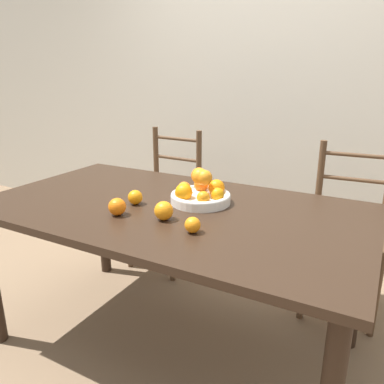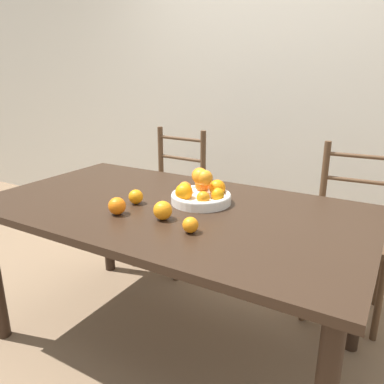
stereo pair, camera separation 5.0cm
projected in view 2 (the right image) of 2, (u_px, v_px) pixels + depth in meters
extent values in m
plane|color=#7F664C|center=(173.00, 341.00, 2.02)|extent=(12.00, 12.00, 0.00)
cube|color=beige|center=(278.00, 85.00, 2.87)|extent=(8.00, 0.06, 2.60)
cube|color=black|center=(171.00, 209.00, 1.79)|extent=(1.83, 1.02, 0.03)
cylinder|color=black|center=(107.00, 222.00, 2.66)|extent=(0.07, 0.07, 0.74)
cylinder|color=black|center=(360.00, 286.00, 1.86)|extent=(0.07, 0.07, 0.74)
cylinder|color=white|center=(201.00, 199.00, 1.81)|extent=(0.29, 0.29, 0.04)
torus|color=white|center=(201.00, 195.00, 1.81)|extent=(0.29, 0.29, 0.02)
sphere|color=orange|center=(217.00, 195.00, 1.75)|extent=(0.06, 0.06, 0.06)
sphere|color=orange|center=(217.00, 188.00, 1.84)|extent=(0.08, 0.08, 0.08)
sphere|color=orange|center=(202.00, 185.00, 1.89)|extent=(0.07, 0.07, 0.07)
sphere|color=orange|center=(185.00, 188.00, 1.85)|extent=(0.06, 0.06, 0.06)
sphere|color=orange|center=(184.00, 192.00, 1.76)|extent=(0.08, 0.08, 0.08)
sphere|color=orange|center=(203.00, 198.00, 1.72)|extent=(0.06, 0.06, 0.06)
sphere|color=orange|center=(205.00, 178.00, 1.76)|extent=(0.07, 0.07, 0.07)
sphere|color=orange|center=(200.00, 176.00, 1.80)|extent=(0.08, 0.08, 0.08)
sphere|color=orange|center=(201.00, 177.00, 1.78)|extent=(0.08, 0.08, 0.08)
sphere|color=orange|center=(190.00, 225.00, 1.47)|extent=(0.06, 0.06, 0.06)
sphere|color=orange|center=(117.00, 206.00, 1.66)|extent=(0.08, 0.08, 0.08)
sphere|color=orange|center=(163.00, 210.00, 1.60)|extent=(0.08, 0.08, 0.08)
sphere|color=orange|center=(136.00, 197.00, 1.80)|extent=(0.07, 0.07, 0.07)
cylinder|color=#513823|center=(133.00, 236.00, 2.75)|extent=(0.04, 0.04, 0.48)
cylinder|color=#513823|center=(175.00, 249.00, 2.55)|extent=(0.04, 0.04, 0.48)
cylinder|color=#513823|center=(162.00, 190.00, 2.96)|extent=(0.04, 0.04, 1.00)
cylinder|color=#513823|center=(203.00, 198.00, 2.77)|extent=(0.04, 0.04, 1.00)
cube|color=#513823|center=(168.00, 201.00, 2.72)|extent=(0.44, 0.42, 0.04)
cylinder|color=#513823|center=(181.00, 177.00, 2.82)|extent=(0.38, 0.04, 0.02)
cylinder|color=#513823|center=(181.00, 158.00, 2.78)|extent=(0.38, 0.04, 0.02)
cylinder|color=#513823|center=(181.00, 139.00, 2.73)|extent=(0.38, 0.04, 0.02)
cylinder|color=#513823|center=(305.00, 284.00, 2.13)|extent=(0.04, 0.04, 0.48)
cylinder|color=#513823|center=(379.00, 301.00, 1.97)|extent=(0.04, 0.04, 0.48)
cylinder|color=#513823|center=(320.00, 220.00, 2.36)|extent=(0.04, 0.04, 1.00)
cube|color=#513823|center=(349.00, 237.00, 2.12)|extent=(0.44, 0.43, 0.04)
cylinder|color=#513823|center=(355.00, 204.00, 2.24)|extent=(0.38, 0.05, 0.02)
cylinder|color=#513823|center=(358.00, 181.00, 2.19)|extent=(0.38, 0.05, 0.02)
cylinder|color=#513823|center=(362.00, 156.00, 2.15)|extent=(0.38, 0.05, 0.02)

